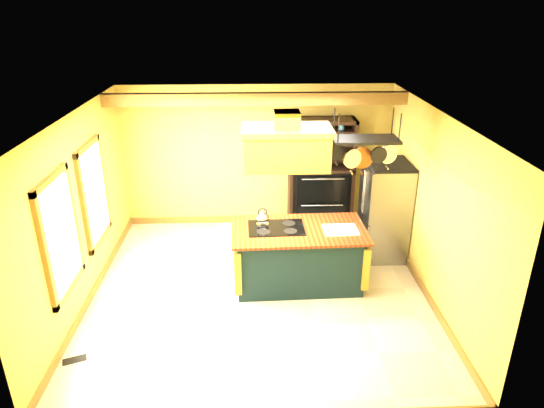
{
  "coord_description": "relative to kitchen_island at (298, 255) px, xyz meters",
  "views": [
    {
      "loc": [
        -0.05,
        -6.28,
        4.11
      ],
      "look_at": [
        0.21,
        0.3,
        1.31
      ],
      "focal_mm": 32.0,
      "sensor_mm": 36.0,
      "label": 1
    }
  ],
  "objects": [
    {
      "name": "window_far",
      "position": [
        -3.07,
        0.36,
        0.93
      ],
      "size": [
        0.06,
        1.06,
        1.56
      ],
      "color": "olive",
      "rests_on": "wall_left"
    },
    {
      "name": "window_near",
      "position": [
        -3.07,
        -1.04,
        0.93
      ],
      "size": [
        0.06,
        1.06,
        1.56
      ],
      "color": "olive",
      "rests_on": "wall_left"
    },
    {
      "name": "wall_back",
      "position": [
        -0.61,
        2.26,
        0.88
      ],
      "size": [
        5.0,
        0.02,
        2.7
      ],
      "primitive_type": "cube",
      "color": "gold",
      "rests_on": "floor"
    },
    {
      "name": "kitchen_island",
      "position": [
        0.0,
        0.0,
        0.0
      ],
      "size": [
        2.04,
        1.17,
        1.11
      ],
      "rotation": [
        0.0,
        0.0,
        0.03
      ],
      "color": "#13262C",
      "rests_on": "floor"
    },
    {
      "name": "pot_rack",
      "position": [
        0.91,
        0.01,
        1.72
      ],
      "size": [
        1.0,
        0.46,
        0.86
      ],
      "color": "black",
      "rests_on": "ceiling"
    },
    {
      "name": "refrigerator",
      "position": [
        1.52,
        0.85,
        0.32
      ],
      "size": [
        0.71,
        0.83,
        1.62
      ],
      "color": "gray",
      "rests_on": "floor"
    },
    {
      "name": "ceiling_beam",
      "position": [
        -0.61,
        1.46,
        2.12
      ],
      "size": [
        5.0,
        0.15,
        0.2
      ],
      "primitive_type": "cube",
      "color": "olive",
      "rests_on": "ceiling"
    },
    {
      "name": "wall_right",
      "position": [
        1.89,
        -0.24,
        0.88
      ],
      "size": [
        0.02,
        5.0,
        2.7
      ],
      "primitive_type": "cube",
      "color": "gold",
      "rests_on": "floor"
    },
    {
      "name": "hutch",
      "position": [
        0.59,
        2.03,
        0.37
      ],
      "size": [
        1.2,
        0.55,
        2.13
      ],
      "color": "black",
      "rests_on": "floor"
    },
    {
      "name": "wall_left",
      "position": [
        -3.11,
        -0.24,
        0.88
      ],
      "size": [
        0.02,
        5.0,
        2.7
      ],
      "primitive_type": "cube",
      "color": "gold",
      "rests_on": "floor"
    },
    {
      "name": "wall_front",
      "position": [
        -0.61,
        -2.74,
        0.88
      ],
      "size": [
        5.0,
        0.02,
        2.7
      ],
      "primitive_type": "cube",
      "color": "gold",
      "rests_on": "floor"
    },
    {
      "name": "range_hood",
      "position": [
        -0.2,
        -0.0,
        1.75
      ],
      "size": [
        1.25,
        0.71,
        0.8
      ],
      "color": "olive",
      "rests_on": "ceiling"
    },
    {
      "name": "ceiling",
      "position": [
        -0.61,
        -0.24,
        2.23
      ],
      "size": [
        5.0,
        5.0,
        0.0
      ],
      "primitive_type": "plane",
      "rotation": [
        3.14,
        0.0,
        0.0
      ],
      "color": "white",
      "rests_on": "wall_back"
    },
    {
      "name": "floor_register",
      "position": [
        -2.91,
        -1.69,
        -0.46
      ],
      "size": [
        0.3,
        0.21,
        0.01
      ],
      "primitive_type": "cube",
      "rotation": [
        0.0,
        0.0,
        0.35
      ],
      "color": "black",
      "rests_on": "floor"
    },
    {
      "name": "floor",
      "position": [
        -0.61,
        -0.24,
        -0.47
      ],
      "size": [
        5.0,
        5.0,
        0.0
      ],
      "primitive_type": "plane",
      "color": "beige",
      "rests_on": "ground"
    }
  ]
}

